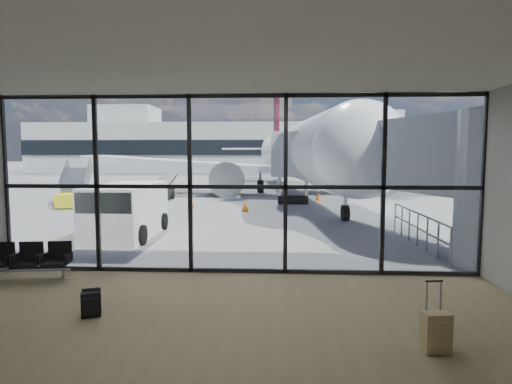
# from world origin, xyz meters

# --- Properties ---
(ground) EXTENTS (220.00, 220.00, 0.00)m
(ground) POSITION_xyz_m (0.00, 40.00, 0.00)
(ground) COLOR slate
(ground) RESTS_ON ground
(lounge_shell) EXTENTS (12.02, 8.01, 4.51)m
(lounge_shell) POSITION_xyz_m (0.00, -4.80, 2.65)
(lounge_shell) COLOR brown
(lounge_shell) RESTS_ON ground
(glass_curtain_wall) EXTENTS (12.10, 0.12, 4.50)m
(glass_curtain_wall) POSITION_xyz_m (0.00, 0.00, 2.25)
(glass_curtain_wall) COLOR white
(glass_curtain_wall) RESTS_ON ground
(jet_bridge) EXTENTS (8.00, 16.50, 4.33)m
(jet_bridge) POSITION_xyz_m (4.90, 7.07, 2.76)
(jet_bridge) COLOR #A0A3A5
(jet_bridge) RESTS_ON ground
(apron_railing) EXTENTS (0.06, 5.46, 1.11)m
(apron_railing) POSITION_xyz_m (5.60, 3.50, 0.72)
(apron_railing) COLOR gray
(apron_railing) RESTS_ON ground
(far_terminal) EXTENTS (80.00, 12.20, 11.00)m
(far_terminal) POSITION_xyz_m (-0.59, 61.97, 4.21)
(far_terminal) COLOR #B5B5B0
(far_terminal) RESTS_ON ground
(tree_0) EXTENTS (4.95, 4.95, 7.12)m
(tree_0) POSITION_xyz_m (-45.00, 72.00, 4.63)
(tree_0) COLOR #382619
(tree_0) RESTS_ON ground
(tree_1) EXTENTS (5.61, 5.61, 8.07)m
(tree_1) POSITION_xyz_m (-39.00, 72.00, 5.25)
(tree_1) COLOR #382619
(tree_1) RESTS_ON ground
(tree_2) EXTENTS (6.27, 6.27, 9.03)m
(tree_2) POSITION_xyz_m (-33.00, 72.00, 5.88)
(tree_2) COLOR #382619
(tree_2) RESTS_ON ground
(tree_3) EXTENTS (4.95, 4.95, 7.12)m
(tree_3) POSITION_xyz_m (-27.00, 72.00, 4.63)
(tree_3) COLOR #382619
(tree_3) RESTS_ON ground
(tree_4) EXTENTS (5.61, 5.61, 8.07)m
(tree_4) POSITION_xyz_m (-21.00, 72.00, 5.25)
(tree_4) COLOR #382619
(tree_4) RESTS_ON ground
(tree_5) EXTENTS (6.27, 6.27, 9.03)m
(tree_5) POSITION_xyz_m (-15.00, 72.00, 5.88)
(tree_5) COLOR #382619
(tree_5) RESTS_ON ground
(seating_row) EXTENTS (1.97, 0.79, 0.88)m
(seating_row) POSITION_xyz_m (-5.01, -0.74, 0.49)
(seating_row) COLOR gray
(seating_row) RESTS_ON ground
(backpack) EXTENTS (0.40, 0.39, 0.51)m
(backpack) POSITION_xyz_m (-2.44, -3.09, 0.25)
(backpack) COLOR black
(backpack) RESTS_ON ground
(suitcase) EXTENTS (0.43, 0.34, 1.10)m
(suitcase) POSITION_xyz_m (3.43, -4.23, 0.33)
(suitcase) COLOR #988254
(suitcase) RESTS_ON ground
(airliner) EXTENTS (34.17, 39.69, 10.23)m
(airliner) POSITION_xyz_m (2.49, 23.77, 3.12)
(airliner) COLOR white
(airliner) RESTS_ON ground
(service_van) EXTENTS (2.20, 4.42, 1.91)m
(service_van) POSITION_xyz_m (-4.50, 4.48, 0.98)
(service_van) COLOR white
(service_van) RESTS_ON ground
(belt_loader) EXTENTS (1.60, 3.58, 1.61)m
(belt_loader) POSITION_xyz_m (-6.76, 16.90, 0.54)
(belt_loader) COLOR black
(belt_loader) RESTS_ON ground
(mobile_stairs) EXTENTS (2.14, 3.34, 2.18)m
(mobile_stairs) POSITION_xyz_m (-10.78, 13.41, 0.52)
(mobile_stairs) COLOR yellow
(mobile_stairs) RESTS_ON ground
(traffic_cone_a) EXTENTS (0.38, 0.38, 0.54)m
(traffic_cone_a) POSITION_xyz_m (-4.00, 13.72, 0.26)
(traffic_cone_a) COLOR orange
(traffic_cone_a) RESTS_ON ground
(traffic_cone_b) EXTENTS (0.41, 0.41, 0.59)m
(traffic_cone_b) POSITION_xyz_m (-0.71, 11.59, 0.28)
(traffic_cone_b) COLOR orange
(traffic_cone_b) RESTS_ON ground
(traffic_cone_c) EXTENTS (0.39, 0.39, 0.56)m
(traffic_cone_c) POSITION_xyz_m (3.62, 17.00, 0.27)
(traffic_cone_c) COLOR #F95F0D
(traffic_cone_c) RESTS_ON ground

